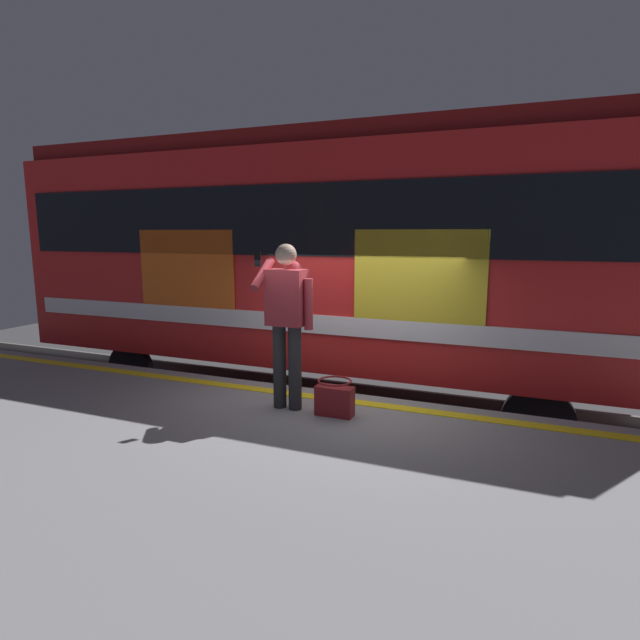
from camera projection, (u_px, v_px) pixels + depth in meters
name	position (u px, v px, depth m)	size (l,w,h in m)	color
ground_plane	(344.00, 465.00, 6.19)	(24.12, 24.12, 0.00)	#3D3D3F
platform	(253.00, 525.00, 4.11)	(15.76, 4.39, 0.92)	gray
safety_line	(336.00, 399.00, 5.76)	(15.45, 0.16, 0.01)	yellow
track_rail_near	(375.00, 422.00, 7.38)	(20.49, 0.08, 0.16)	slate
track_rail_far	(399.00, 393.00, 8.68)	(20.49, 0.08, 0.16)	slate
train_carriage	(334.00, 249.00, 7.96)	(9.39, 3.08, 3.96)	red
passenger	(287.00, 313.00, 5.33)	(0.57, 0.55, 1.75)	#262628
handbag	(335.00, 399.00, 5.24)	(0.39, 0.35, 0.38)	maroon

